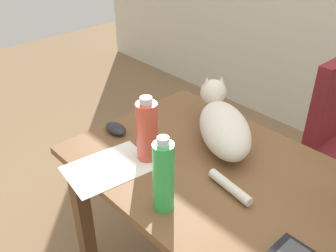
# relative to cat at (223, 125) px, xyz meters

# --- Properties ---
(desk) EXTENTS (1.54, 0.73, 0.71)m
(desk) POSITION_rel_cat_xyz_m (0.34, -0.14, -0.17)
(desk) COLOR brown
(desk) RESTS_ON ground_plane
(cat) EXTENTS (0.50, 0.40, 0.20)m
(cat) POSITION_rel_cat_xyz_m (0.00, 0.00, 0.00)
(cat) COLOR silver
(cat) RESTS_ON desk
(computer_mouse) EXTENTS (0.11, 0.06, 0.04)m
(computer_mouse) POSITION_rel_cat_xyz_m (-0.34, -0.26, -0.06)
(computer_mouse) COLOR #232328
(computer_mouse) RESTS_ON desk
(paper_sheet) EXTENTS (0.25, 0.32, 0.00)m
(paper_sheet) POSITION_rel_cat_xyz_m (-0.17, -0.42, -0.08)
(paper_sheet) COLOR white
(paper_sheet) RESTS_ON desk
(water_bottle) EXTENTS (0.08, 0.08, 0.25)m
(water_bottle) POSITION_rel_cat_xyz_m (-0.12, -0.27, 0.04)
(water_bottle) COLOR #D84C3D
(water_bottle) RESTS_ON desk
(spray_bottle) EXTENTS (0.06, 0.06, 0.26)m
(spray_bottle) POSITION_rel_cat_xyz_m (0.11, -0.41, 0.04)
(spray_bottle) COLOR green
(spray_bottle) RESTS_ON desk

